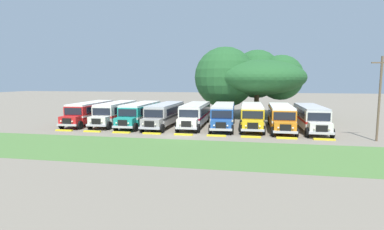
% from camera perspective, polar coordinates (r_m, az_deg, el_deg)
% --- Properties ---
extents(ground_plane, '(220.00, 220.00, 0.00)m').
position_cam_1_polar(ground_plane, '(32.15, -1.49, -3.73)').
color(ground_plane, slate).
extents(foreground_grass_strip, '(80.00, 9.32, 0.01)m').
position_cam_1_polar(foreground_grass_strip, '(25.17, -5.08, -6.68)').
color(foreground_grass_strip, '#4C7538').
rests_on(foreground_grass_strip, ground_plane).
extents(parked_bus_slot_0, '(3.03, 10.89, 2.82)m').
position_cam_1_polar(parked_bus_slot_0, '(42.56, -18.70, 0.61)').
color(parked_bus_slot_0, red).
rests_on(parked_bus_slot_0, ground_plane).
extents(parked_bus_slot_1, '(3.02, 10.88, 2.82)m').
position_cam_1_polar(parked_bus_slot_1, '(41.27, -14.22, 0.58)').
color(parked_bus_slot_1, silver).
rests_on(parked_bus_slot_1, ground_plane).
extents(parked_bus_slot_2, '(2.71, 10.84, 2.82)m').
position_cam_1_polar(parked_bus_slot_2, '(39.35, -9.72, 0.41)').
color(parked_bus_slot_2, teal).
rests_on(parked_bus_slot_2, ground_plane).
extents(parked_bus_slot_3, '(2.91, 10.87, 2.82)m').
position_cam_1_polar(parked_bus_slot_3, '(38.05, -5.13, 0.26)').
color(parked_bus_slot_3, '#9E9993').
rests_on(parked_bus_slot_3, ground_plane).
extents(parked_bus_slot_4, '(2.72, 10.84, 2.82)m').
position_cam_1_polar(parked_bus_slot_4, '(37.95, 0.63, 0.27)').
color(parked_bus_slot_4, silver).
rests_on(parked_bus_slot_4, ground_plane).
extents(parked_bus_slot_5, '(3.03, 10.88, 2.82)m').
position_cam_1_polar(parked_bus_slot_5, '(37.27, 5.98, 0.12)').
color(parked_bus_slot_5, '#23519E').
rests_on(parked_bus_slot_5, ground_plane).
extents(parked_bus_slot_6, '(2.76, 10.85, 2.82)m').
position_cam_1_polar(parked_bus_slot_6, '(37.39, 11.29, 0.05)').
color(parked_bus_slot_6, yellow).
rests_on(parked_bus_slot_6, ground_plane).
extents(parked_bus_slot_7, '(2.83, 10.86, 2.82)m').
position_cam_1_polar(parked_bus_slot_7, '(37.00, 16.49, -0.17)').
color(parked_bus_slot_7, orange).
rests_on(parked_bus_slot_7, ground_plane).
extents(parked_bus_slot_8, '(2.69, 10.84, 2.82)m').
position_cam_1_polar(parked_bus_slot_8, '(37.53, 21.53, -0.26)').
color(parked_bus_slot_8, silver).
rests_on(parked_bus_slot_8, ground_plane).
extents(curb_wheelstop_0, '(2.00, 0.36, 0.15)m').
position_cam_1_polar(curb_wheelstop_0, '(37.35, -23.08, -2.70)').
color(curb_wheelstop_0, yellow).
rests_on(curb_wheelstop_0, ground_plane).
extents(curb_wheelstop_1, '(2.00, 0.36, 0.15)m').
position_cam_1_polar(curb_wheelstop_1, '(35.53, -18.39, -2.96)').
color(curb_wheelstop_1, yellow).
rests_on(curb_wheelstop_1, ground_plane).
extents(curb_wheelstop_2, '(2.00, 0.36, 0.15)m').
position_cam_1_polar(curb_wheelstop_2, '(33.97, -13.23, -3.22)').
color(curb_wheelstop_2, yellow).
rests_on(curb_wheelstop_2, ground_plane).
extents(curb_wheelstop_3, '(2.00, 0.36, 0.15)m').
position_cam_1_polar(curb_wheelstop_3, '(32.72, -7.62, -3.48)').
color(curb_wheelstop_3, yellow).
rests_on(curb_wheelstop_3, ground_plane).
extents(curb_wheelstop_4, '(2.00, 0.36, 0.15)m').
position_cam_1_polar(curb_wheelstop_4, '(31.80, -1.63, -3.72)').
color(curb_wheelstop_4, yellow).
rests_on(curb_wheelstop_4, ground_plane).
extents(curb_wheelstop_5, '(2.00, 0.36, 0.15)m').
position_cam_1_polar(curb_wheelstop_5, '(31.24, 4.66, -3.92)').
color(curb_wheelstop_5, yellow).
rests_on(curb_wheelstop_5, ground_plane).
extents(curb_wheelstop_6, '(2.00, 0.36, 0.15)m').
position_cam_1_polar(curb_wheelstop_6, '(31.07, 11.09, -4.08)').
color(curb_wheelstop_6, yellow).
rests_on(curb_wheelstop_6, ground_plane).
extents(curb_wheelstop_7, '(2.00, 0.36, 0.15)m').
position_cam_1_polar(curb_wheelstop_7, '(31.29, 17.51, -4.19)').
color(curb_wheelstop_7, yellow).
rests_on(curb_wheelstop_7, ground_plane).
extents(curb_wheelstop_8, '(2.00, 0.36, 0.15)m').
position_cam_1_polar(curb_wheelstop_8, '(31.90, 23.77, -4.25)').
color(curb_wheelstop_8, yellow).
rests_on(curb_wheelstop_8, ground_plane).
extents(broad_shade_tree, '(16.96, 15.70, 10.87)m').
position_cam_1_polar(broad_shade_tree, '(48.77, 11.17, 7.10)').
color(broad_shade_tree, brown).
rests_on(broad_shade_tree, ground_plane).
extents(utility_pole, '(1.80, 0.20, 7.99)m').
position_cam_1_polar(utility_pole, '(33.25, 32.00, 2.98)').
color(utility_pole, brown).
rests_on(utility_pole, ground_plane).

